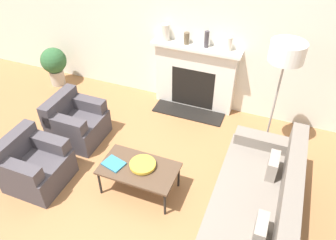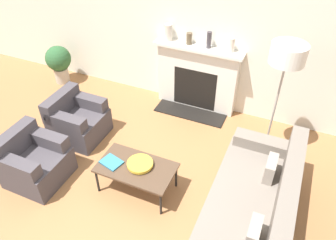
# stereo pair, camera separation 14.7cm
# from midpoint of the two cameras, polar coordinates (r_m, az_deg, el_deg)

# --- Properties ---
(ground_plane) EXTENTS (18.00, 18.00, 0.00)m
(ground_plane) POSITION_cam_midpoint_polar(r_m,az_deg,el_deg) (4.53, -9.31, -14.17)
(ground_plane) COLOR #99663D
(wall_back) EXTENTS (18.00, 0.06, 2.90)m
(wall_back) POSITION_cam_midpoint_polar(r_m,az_deg,el_deg) (5.58, 2.73, 16.14)
(wall_back) COLOR silver
(wall_back) RESTS_ON ground_plane
(fireplace) EXTENTS (1.53, 0.59, 1.18)m
(fireplace) POSITION_cam_midpoint_polar(r_m,az_deg,el_deg) (5.80, 3.91, 7.32)
(fireplace) COLOR silver
(fireplace) RESTS_ON ground_plane
(couch) EXTENTS (0.95, 2.21, 0.84)m
(couch) POSITION_cam_midpoint_polar(r_m,az_deg,el_deg) (4.20, 14.25, -14.36)
(couch) COLOR slate
(couch) RESTS_ON ground_plane
(armchair_near) EXTENTS (0.75, 0.75, 0.74)m
(armchair_near) POSITION_cam_midpoint_polar(r_m,az_deg,el_deg) (4.89, -23.07, -7.29)
(armchair_near) COLOR #423D42
(armchair_near) RESTS_ON ground_plane
(armchair_far) EXTENTS (0.75, 0.75, 0.74)m
(armchair_far) POSITION_cam_midpoint_polar(r_m,az_deg,el_deg) (5.41, -16.47, -0.47)
(armchair_far) COLOR #423D42
(armchair_far) RESTS_ON ground_plane
(coffee_table) EXTENTS (1.02, 0.58, 0.43)m
(coffee_table) POSITION_cam_midpoint_polar(r_m,az_deg,el_deg) (4.35, -6.07, -8.56)
(coffee_table) COLOR #4C3828
(coffee_table) RESTS_ON ground_plane
(bowl) EXTENTS (0.34, 0.34, 0.06)m
(bowl) POSITION_cam_midpoint_polar(r_m,az_deg,el_deg) (4.31, -5.42, -7.76)
(bowl) COLOR gold
(bowl) RESTS_ON coffee_table
(book) EXTENTS (0.32, 0.27, 0.02)m
(book) POSITION_cam_midpoint_polar(r_m,az_deg,el_deg) (4.41, -10.39, -7.50)
(book) COLOR teal
(book) RESTS_ON coffee_table
(floor_lamp) EXTENTS (0.47, 0.47, 1.78)m
(floor_lamp) POSITION_cam_midpoint_polar(r_m,az_deg,el_deg) (4.57, 18.85, 9.74)
(floor_lamp) COLOR gray
(floor_lamp) RESTS_ON ground_plane
(mantel_vase_left) EXTENTS (0.13, 0.13, 0.28)m
(mantel_vase_left) POSITION_cam_midpoint_polar(r_m,az_deg,el_deg) (5.63, -1.19, 15.00)
(mantel_vase_left) COLOR beige
(mantel_vase_left) RESTS_ON fireplace
(mantel_vase_center_left) EXTENTS (0.09, 0.09, 0.20)m
(mantel_vase_center_left) POSITION_cam_midpoint_polar(r_m,az_deg,el_deg) (5.53, 2.46, 14.02)
(mantel_vase_center_left) COLOR brown
(mantel_vase_center_left) RESTS_ON fireplace
(mantel_vase_center_right) EXTENTS (0.08, 0.08, 0.27)m
(mantel_vase_center_right) POSITION_cam_midpoint_polar(r_m,az_deg,el_deg) (5.42, 5.94, 13.79)
(mantel_vase_center_right) COLOR #3D383D
(mantel_vase_center_right) RESTS_ON fireplace
(mantel_vase_right) EXTENTS (0.09, 0.09, 0.23)m
(mantel_vase_right) POSITION_cam_midpoint_polar(r_m,az_deg,el_deg) (5.36, 9.81, 12.87)
(mantel_vase_right) COLOR beige
(mantel_vase_right) RESTS_ON fireplace
(potted_plant) EXTENTS (0.49, 0.49, 0.77)m
(potted_plant) POSITION_cam_midpoint_polar(r_m,az_deg,el_deg) (6.89, -19.80, 9.28)
(potted_plant) COLOR #B2A899
(potted_plant) RESTS_ON ground_plane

